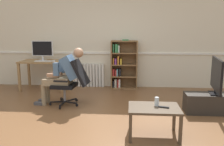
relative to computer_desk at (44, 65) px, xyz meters
name	(u,v)px	position (x,y,z in m)	size (l,w,h in m)	color
ground_plane	(99,122)	(1.71, -2.15, -0.65)	(18.00, 18.00, 0.00)	brown
back_wall	(112,37)	(1.71, 0.50, 0.70)	(12.00, 0.13, 2.70)	beige
computer_desk	(44,65)	(0.00, 0.00, 0.00)	(1.17, 0.67, 0.76)	#9E7547
imac_monitor	(42,49)	(-0.05, 0.08, 0.40)	(0.55, 0.14, 0.51)	silver
keyboard	(43,61)	(0.03, -0.14, 0.12)	(0.42, 0.12, 0.02)	white
computer_mouse	(54,61)	(0.30, -0.12, 0.13)	(0.06, 0.10, 0.03)	white
bookshelf	(122,65)	(2.01, 0.29, -0.03)	(0.69, 0.29, 1.29)	brown
radiator	(89,75)	(1.11, 0.39, -0.33)	(0.80, 0.08, 0.63)	white
office_chair	(72,81)	(1.03, -1.25, -0.13)	(0.84, 0.62, 0.96)	black
person_seated	(63,74)	(0.85, -1.23, 0.00)	(1.06, 0.41, 1.19)	#937F60
tv_stand	(214,103)	(3.81, -1.51, -0.46)	(1.09, 0.39, 0.37)	#2D2823
tv_screen	(217,76)	(3.81, -1.51, 0.07)	(0.25, 0.96, 0.67)	black
coffee_table	(154,111)	(2.58, -2.61, -0.26)	(0.74, 0.55, 0.45)	#4C3D2D
drinking_glass	(157,101)	(2.62, -2.54, -0.13)	(0.06, 0.06, 0.13)	silver
spare_remote	(164,107)	(2.71, -2.63, -0.19)	(0.04, 0.15, 0.02)	black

